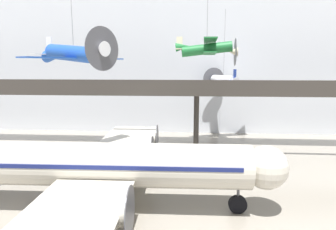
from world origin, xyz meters
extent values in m
cube|color=silver|center=(0.00, 35.41, 11.27)|extent=(140.00, 3.00, 22.54)
cube|color=#38332D|center=(0.00, 26.71, 7.02)|extent=(110.00, 3.20, 0.90)
cube|color=#38332D|center=(0.00, 25.17, 8.02)|extent=(110.00, 0.12, 1.10)
cylinder|color=#38332D|center=(0.00, 27.67, 3.28)|extent=(0.70, 0.70, 6.57)
cylinder|color=beige|center=(-7.87, 8.31, 3.42)|extent=(22.48, 3.53, 3.12)
sphere|color=beige|center=(4.38, 8.54, 3.42)|extent=(3.05, 3.05, 3.05)
cube|color=navy|center=(-7.87, 8.31, 3.73)|extent=(20.91, 3.56, 0.28)
cube|color=beige|center=(-7.25, 17.05, 2.72)|extent=(5.48, 14.43, 0.28)
cylinder|color=beige|center=(-5.63, 13.93, 2.77)|extent=(2.63, 1.54, 1.50)
cylinder|color=#4C4C51|center=(-4.19, 13.95, 2.77)|extent=(0.11, 2.84, 2.84)
cylinder|color=beige|center=(-5.72, 18.80, 2.77)|extent=(2.63, 1.54, 1.50)
cylinder|color=#4C4C51|center=(-4.28, 18.83, 2.77)|extent=(0.11, 2.84, 2.84)
cylinder|color=beige|center=(-5.42, 2.78, 2.77)|extent=(2.63, 1.54, 1.50)
cylinder|color=#4C4C51|center=(-3.99, 2.81, 2.77)|extent=(0.11, 2.84, 2.84)
cylinder|color=#4C4C51|center=(2.55, 8.50, 1.26)|extent=(0.20, 0.20, 1.21)
cylinder|color=black|center=(2.55, 8.50, 0.65)|extent=(1.31, 0.40, 1.30)
cylinder|color=#4C4C51|center=(-7.66, 10.81, 1.26)|extent=(0.20, 0.20, 1.21)
cylinder|color=black|center=(-7.66, 10.81, 0.65)|extent=(1.31, 0.40, 1.30)
cylinder|color=#4C4C51|center=(-7.57, 5.83, 1.26)|extent=(0.20, 0.20, 1.21)
cylinder|color=black|center=(-7.57, 5.83, 0.65)|extent=(1.31, 0.40, 1.30)
cylinder|color=#1E4CAD|center=(-10.57, 13.08, 11.31)|extent=(6.05, 4.41, 1.80)
cone|color=white|center=(-7.79, 11.37, 11.58)|extent=(1.49, 1.53, 1.16)
cylinder|color=#4C4C51|center=(-7.60, 11.25, 11.60)|extent=(1.79, 2.88, 3.36)
cone|color=#1E4CAD|center=(-13.16, 14.67, 11.06)|extent=(2.07, 1.85, 1.23)
cube|color=#1E4CAD|center=(-10.25, 12.88, 10.92)|extent=(6.23, 8.82, 0.10)
cube|color=white|center=(-13.48, 14.87, 12.09)|extent=(0.68, 0.45, 1.55)
cube|color=white|center=(-13.48, 14.87, 11.31)|extent=(2.40, 3.26, 0.06)
cylinder|color=slate|center=(-10.57, 13.08, 14.81)|extent=(0.04, 0.04, 5.71)
cylinder|color=silver|center=(3.58, 29.21, 8.37)|extent=(3.06, 6.03, 1.26)
cone|color=navy|center=(2.59, 32.16, 8.39)|extent=(1.36, 1.29, 1.11)
cylinder|color=#4C4C51|center=(2.52, 32.37, 8.39)|extent=(3.05, 1.05, 3.20)
cone|color=silver|center=(4.50, 26.46, 8.35)|extent=(1.50, 1.85, 1.06)
cube|color=silver|center=(3.46, 29.55, 8.00)|extent=(8.99, 4.23, 0.10)
cube|color=navy|center=(4.61, 26.11, 9.11)|extent=(0.29, 0.71, 1.48)
cube|color=navy|center=(4.61, 26.11, 8.37)|extent=(3.27, 1.70, 0.06)
cylinder|color=slate|center=(3.58, 29.21, 13.25)|extent=(0.04, 0.04, 8.54)
cylinder|color=#1E6B33|center=(0.62, 17.19, 11.83)|extent=(4.79, 1.20, 1.46)
cone|color=beige|center=(3.07, 17.07, 11.57)|extent=(0.82, 0.91, 0.87)
cylinder|color=#4C4C51|center=(3.24, 17.06, 11.55)|extent=(0.16, 2.52, 2.52)
cone|color=#1E6B33|center=(-1.65, 17.30, 12.08)|extent=(1.37, 0.89, 0.95)
cube|color=#1E6B33|center=(0.91, 17.17, 12.61)|extent=(1.48, 7.12, 0.10)
cube|color=#1E6B33|center=(0.91, 17.17, 11.45)|extent=(1.48, 7.12, 0.10)
cube|color=beige|center=(-1.94, 17.31, 12.42)|extent=(0.57, 0.09, 1.16)
cube|color=beige|center=(-1.94, 17.31, 11.83)|extent=(0.69, 2.55, 0.06)
cylinder|color=slate|center=(0.62, 17.19, 15.01)|extent=(0.04, 0.04, 5.38)
camera|label=1|loc=(-0.94, -11.60, 10.40)|focal=32.00mm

